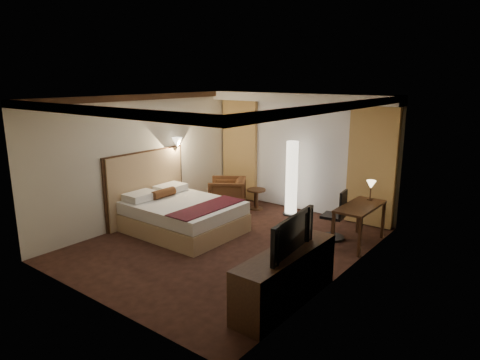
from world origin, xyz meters
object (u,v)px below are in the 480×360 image
Objects in this scene: floor_lamp at (292,178)px; desk at (359,225)px; office_chair at (333,214)px; television at (285,227)px; bed at (183,216)px; side_table at (256,199)px; dresser at (286,277)px; armchair at (227,192)px.

desk is at bearing -21.20° from floor_lamp.
office_chair is 2.73m from television.
bed is 2.12m from side_table.
dresser is at bearing -49.03° from side_table.
side_table is at bearing 35.33° from television.
floor_lamp is at bearing 79.57° from armchair.
floor_lamp is at bearing 119.99° from dresser.
desk reaches higher than bed.
floor_lamp is 3.95m from dresser.
dresser is 1.66× the size of television.
armchair is 0.70m from side_table.
desk is 1.05× the size of television.
armchair is 0.49× the size of floor_lamp.
desk is 0.63× the size of dresser.
floor_lamp is 0.87× the size of dresser.
armchair is 3.28m from desk.
office_chair is at bearing 6.07° from television.
armchair is 4.38m from television.
television is at bearing 15.87° from armchair.
floor_lamp is 1.44× the size of television.
television reaches higher than bed.
office_chair reaches higher than desk.
television is (3.30, -2.80, 0.68)m from armchair.
office_chair is at bearing -174.35° from desk.
office_chair is (1.40, -0.79, -0.36)m from floor_lamp.
bed is at bearing -98.08° from side_table.
floor_lamp reaches higher than bed.
bed is at bearing -117.08° from floor_lamp.
office_chair reaches higher than bed.
side_table is 0.29× the size of floor_lamp.
armchair is at bearing 177.42° from desk.
floor_lamp is at bearing 24.28° from television.
side_table is (0.30, 2.10, -0.07)m from bed.
armchair is 0.71× the size of television.
floor_lamp reaches higher than television.
dresser is (0.05, -2.65, 0.00)m from desk.
side_table is at bearing 168.01° from desk.
bed is at bearing -26.31° from armchair.
side_table is (0.52, 0.44, -0.17)m from armchair.
office_chair is at bearing -15.74° from side_table.
television reaches higher than dresser.
dresser is at bearing -95.33° from television.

